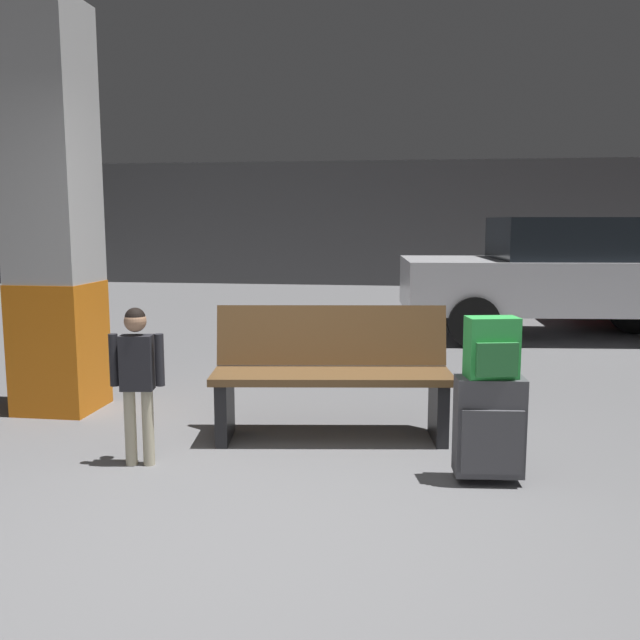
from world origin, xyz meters
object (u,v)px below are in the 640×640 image
object	(u,v)px
suitcase	(489,427)
backpack_bright	(492,348)
child	(137,369)
parked_car_near	(571,274)
bench	(332,373)
structural_pillar	(53,214)

from	to	relation	value
suitcase	backpack_bright	xyz separation A→B (m)	(0.00, -0.00, 0.45)
suitcase	backpack_bright	distance (m)	0.45
child	suitcase	bearing A→B (deg)	0.57
parked_car_near	bench	bearing A→B (deg)	-118.68
child	parked_car_near	distance (m)	6.33
parked_car_near	suitcase	bearing A→B (deg)	-105.90
bench	child	bearing A→B (deg)	-146.27
suitcase	structural_pillar	bearing A→B (deg)	161.01
structural_pillar	parked_car_near	bearing A→B (deg)	41.59
backpack_bright	child	distance (m)	2.07
suitcase	parked_car_near	size ratio (longest dim) A/B	0.14
bench	parked_car_near	distance (m)	5.16
bench	child	distance (m)	1.31
bench	parked_car_near	bearing A→B (deg)	61.32
backpack_bright	parked_car_near	size ratio (longest dim) A/B	0.08
structural_pillar	bench	size ratio (longest dim) A/B	1.85
structural_pillar	suitcase	world-z (taller)	structural_pillar
suitcase	parked_car_near	distance (m)	5.45
bench	structural_pillar	bearing A→B (deg)	169.90
structural_pillar	backpack_bright	world-z (taller)	structural_pillar
child	parked_car_near	xyz separation A→B (m)	(3.55, 5.24, 0.21)
structural_pillar	parked_car_near	size ratio (longest dim) A/B	0.72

